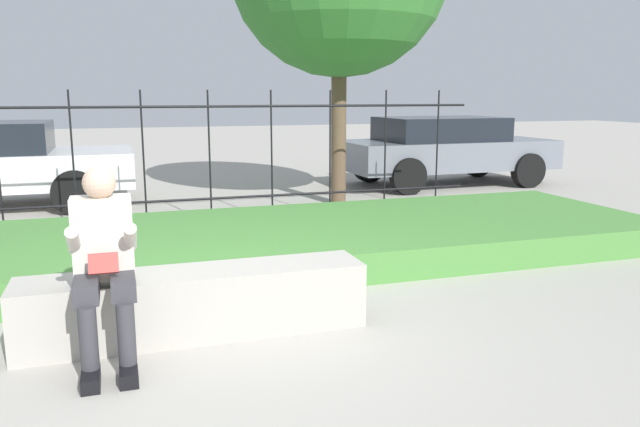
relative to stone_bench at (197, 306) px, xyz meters
The scene contains 6 objects.
ground_plane 0.34m from the stone_bench, ahead, with size 60.00×60.00×0.00m, color #A8A399.
stone_bench is the anchor object (origin of this frame).
person_seated_reader 0.83m from the stone_bench, 155.40° to the right, with size 0.42×0.73×1.28m.
grass_berm 2.08m from the stone_bench, 82.70° to the left, with size 10.45×2.72×0.31m.
iron_fence 3.96m from the stone_bench, 86.12° to the left, with size 8.45×0.03×1.79m.
car_parked_right 8.40m from the stone_bench, 48.51° to the left, with size 4.12×1.96×1.31m.
Camera 1 is at (-0.76, -4.41, 1.74)m, focal length 35.00 mm.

